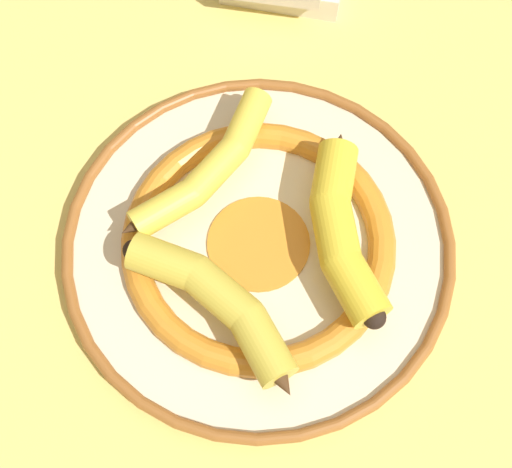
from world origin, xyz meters
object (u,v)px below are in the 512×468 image
Objects in this scene: banana_b at (341,227)px; banana_c at (219,303)px; banana_a at (207,169)px; decorative_bowl at (256,242)px.

banana_b is 0.14m from banana_c.
banana_c is (-0.11, -0.09, 0.00)m from banana_a.
banana_b is at bearing -78.02° from banana_a.
banana_a is at bearing 71.13° from decorative_bowl.
banana_c is at bearing -64.21° from banana_b.
decorative_bowl is 0.09m from banana_b.
decorative_bowl is at bearing -72.47° from banana_c.
decorative_bowl is at bearing -104.27° from banana_a.
banana_b is 0.81× the size of banana_c.
banana_c reaches higher than decorative_bowl.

